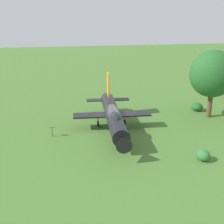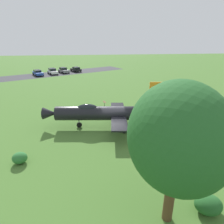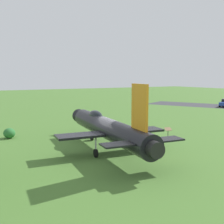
{
  "view_description": "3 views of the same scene",
  "coord_description": "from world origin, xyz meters",
  "views": [
    {
      "loc": [
        -6.42,
        -27.28,
        11.19
      ],
      "look_at": [
        -0.35,
        -1.14,
        2.41
      ],
      "focal_mm": 45.43,
      "sensor_mm": 36.0,
      "label": 1
    },
    {
      "loc": [
        19.87,
        -2.53,
        9.62
      ],
      "look_at": [
        0.05,
        -0.07,
        1.89
      ],
      "focal_mm": 30.96,
      "sensor_mm": 36.0,
      "label": 2
    },
    {
      "loc": [
        10.16,
        18.09,
        5.68
      ],
      "look_at": [
        -0.38,
        -0.08,
        2.96
      ],
      "focal_mm": 44.52,
      "sensor_mm": 36.0,
      "label": 3
    }
  ],
  "objects": [
    {
      "name": "ground_plane",
      "position": [
        0.0,
        0.0,
        0.0
      ],
      "size": [
        200.0,
        200.0,
        0.0
      ],
      "primitive_type": "plane",
      "color": "#47722D"
    },
    {
      "name": "display_jet",
      "position": [
        -0.04,
        -0.37,
        1.77
      ],
      "size": [
        8.37,
        14.68,
        5.24
      ],
      "rotation": [
        0.0,
        0.0,
        4.6
      ],
      "color": "black",
      "rests_on": "ground_plane"
    },
    {
      "name": "shrub_near_fence",
      "position": [
        12.09,
        4.1,
        0.53
      ],
      "size": [
        1.37,
        1.6,
        1.05
      ],
      "color": "#235B26",
      "rests_on": "ground_plane"
    },
    {
      "name": "shrub_by_tree",
      "position": [
        5.77,
        -8.36,
        0.47
      ],
      "size": [
        1.06,
        1.19,
        0.94
      ],
      "color": "#2D7033",
      "rests_on": "ground_plane"
    },
    {
      "name": "info_plaque",
      "position": [
        -6.32,
        -0.38,
        0.85
      ],
      "size": [
        0.69,
        0.55,
        1.14
      ],
      "color": "#333333",
      "rests_on": "ground_plane"
    },
    {
      "name": "shade_tree",
      "position": [
        12.23,
        1.56,
        5.21
      ],
      "size": [
        5.47,
        4.8,
        7.95
      ],
      "color": "brown",
      "rests_on": "ground_plane"
    }
  ]
}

